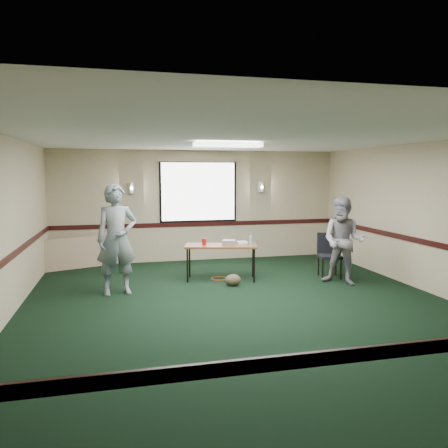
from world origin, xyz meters
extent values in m
plane|color=black|center=(0.00, 0.00, 0.00)|extent=(8.00, 8.00, 0.00)
plane|color=tan|center=(0.00, 4.00, 1.35)|extent=(7.00, 0.00, 7.00)
plane|color=tan|center=(0.00, -4.00, 1.35)|extent=(7.00, 0.00, 7.00)
plane|color=tan|center=(-3.50, 0.00, 1.35)|extent=(0.00, 8.00, 8.00)
plane|color=tan|center=(3.50, 0.00, 1.35)|extent=(0.00, 8.00, 8.00)
plane|color=silver|center=(0.00, 0.00, 2.70)|extent=(8.00, 8.00, 0.00)
cube|color=black|center=(0.00, 3.98, 0.90)|extent=(7.00, 0.03, 0.10)
cube|color=black|center=(0.00, -3.98, 0.90)|extent=(7.00, 0.03, 0.10)
cube|color=black|center=(-3.48, 0.00, 0.90)|extent=(0.03, 8.00, 0.10)
cube|color=black|center=(3.48, 0.00, 0.90)|extent=(0.03, 8.00, 0.10)
cube|color=black|center=(0.00, 3.98, 1.70)|extent=(1.90, 0.01, 1.50)
cube|color=white|center=(0.00, 3.97, 1.70)|extent=(1.80, 0.02, 1.40)
cube|color=tan|center=(0.00, 3.97, 2.47)|extent=(2.05, 0.08, 0.10)
cylinder|color=silver|center=(-1.60, 3.94, 1.80)|extent=(0.16, 0.16, 0.25)
cylinder|color=silver|center=(1.60, 3.94, 1.80)|extent=(0.16, 0.16, 0.25)
cube|color=white|center=(0.00, 1.00, 2.64)|extent=(1.20, 0.32, 0.08)
cube|color=#593019|center=(0.07, 1.86, 0.69)|extent=(1.52, 0.91, 0.04)
cylinder|color=black|center=(-0.62, 1.80, 0.34)|extent=(0.03, 0.03, 0.68)
cylinder|color=black|center=(0.65, 1.48, 0.34)|extent=(0.03, 0.03, 0.68)
cylinder|color=black|center=(-0.51, 2.24, 0.34)|extent=(0.03, 0.03, 0.68)
cylinder|color=black|center=(0.76, 1.92, 0.34)|extent=(0.03, 0.03, 0.68)
cube|color=gray|center=(0.25, 1.89, 0.76)|extent=(0.32, 0.29, 0.09)
cube|color=white|center=(0.52, 1.90, 0.74)|extent=(0.20, 0.17, 0.05)
cylinder|color=#AF0B0F|center=(-0.25, 1.94, 0.78)|extent=(0.09, 0.09, 0.13)
cylinder|color=#7DAECD|center=(0.64, 1.67, 0.81)|extent=(0.06, 0.06, 0.20)
ellipsoid|color=#4B452B|center=(0.19, 1.34, 0.11)|extent=(0.36, 0.31, 0.22)
torus|color=#CE5119|center=(0.05, 1.94, 0.01)|extent=(0.39, 0.39, 0.02)
cube|color=#9E7E61|center=(-3.00, 3.60, 0.35)|extent=(1.36, 0.68, 0.70)
cube|color=black|center=(2.30, 1.54, 0.44)|extent=(0.53, 0.53, 0.06)
cube|color=black|center=(2.35, 1.75, 0.69)|extent=(0.44, 0.15, 0.44)
cylinder|color=black|center=(2.08, 1.40, 0.21)|extent=(0.03, 0.03, 0.41)
cylinder|color=black|center=(2.44, 1.32, 0.21)|extent=(0.03, 0.03, 0.41)
cylinder|color=black|center=(2.16, 1.76, 0.21)|extent=(0.03, 0.03, 0.41)
cylinder|color=black|center=(2.52, 1.68, 0.21)|extent=(0.03, 0.03, 0.41)
imported|color=#3A5D80|center=(-1.95, 1.29, 0.98)|extent=(0.79, 0.59, 1.96)
imported|color=#7E92C5|center=(2.29, 0.98, 0.84)|extent=(1.04, 1.02, 1.69)
camera|label=1|loc=(-1.89, -6.55, 2.13)|focal=35.00mm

